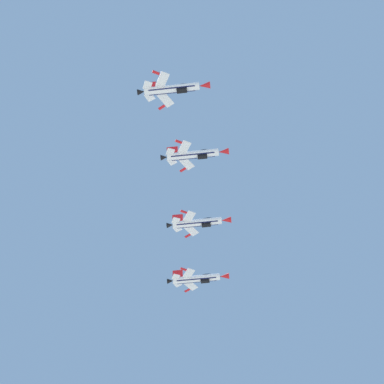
% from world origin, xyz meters
% --- Properties ---
extents(fighter_jet_lead, '(15.89, 9.97, 4.84)m').
position_xyz_m(fighter_jet_lead, '(-24.57, 92.94, 144.46)').
color(fighter_jet_lead, white).
extents(fighter_jet_left_wing, '(15.89, 9.93, 4.89)m').
position_xyz_m(fighter_jet_left_wing, '(-19.74, 77.48, 145.13)').
color(fighter_jet_left_wing, white).
extents(fighter_jet_right_wing, '(15.89, 9.91, 4.92)m').
position_xyz_m(fighter_jet_right_wing, '(-15.41, 59.49, 144.89)').
color(fighter_jet_right_wing, white).
extents(fighter_jet_left_outer, '(15.89, 10.07, 4.72)m').
position_xyz_m(fighter_jet_left_outer, '(-14.90, 41.99, 142.31)').
color(fighter_jet_left_outer, white).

